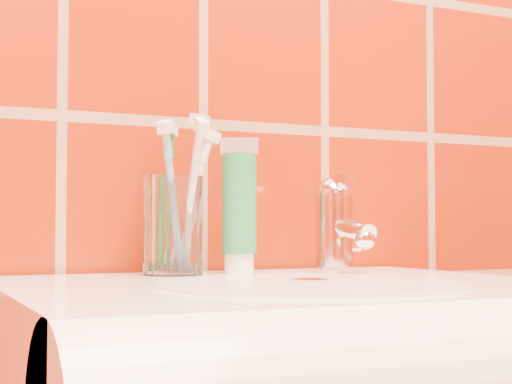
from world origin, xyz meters
name	(u,v)px	position (x,y,z in m)	size (l,w,h in m)	color
glass_tumbler	(173,225)	(-0.07, 1.12, 0.91)	(0.07, 0.07, 0.12)	white
toothpaste_tube	(239,210)	(0.01, 1.11, 0.93)	(0.05, 0.04, 0.17)	white
faucet	(335,221)	(0.14, 1.09, 0.91)	(0.05, 0.11, 0.12)	white
toothbrush_0	(190,200)	(-0.06, 1.09, 0.94)	(0.03, 0.10, 0.18)	silver
toothbrush_1	(188,195)	(-0.05, 1.12, 0.94)	(0.04, 0.05, 0.20)	#AD252F
toothbrush_2	(173,200)	(-0.08, 1.10, 0.94)	(0.05, 0.06, 0.18)	#6EA5C4
toothbrush_3	(190,202)	(-0.04, 1.14, 0.94)	(0.08, 0.03, 0.18)	white
toothbrush_4	(168,198)	(-0.07, 1.14, 0.94)	(0.04, 0.05, 0.19)	#1D6F28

